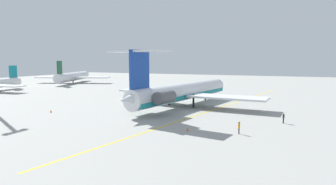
# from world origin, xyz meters

# --- Properties ---
(ground) EXTENTS (281.95, 281.95, 0.00)m
(ground) POSITION_xyz_m (0.00, 0.00, 0.00)
(ground) COLOR #9E9E99
(main_jetliner) EXTENTS (42.57, 37.81, 12.43)m
(main_jetliner) POSITION_xyz_m (0.01, 5.00, 3.39)
(main_jetliner) COLOR silver
(main_jetliner) RESTS_ON ground
(airliner_mid_right) EXTENTS (33.28, 33.42, 10.22)m
(airliner_mid_right) POSITION_xyz_m (44.20, 75.02, 3.01)
(airliner_mid_right) COLOR silver
(airliner_mid_right) RESTS_ON ground
(ground_crew_near_nose) EXTENTS (0.39, 0.30, 1.80)m
(ground_crew_near_nose) POSITION_xyz_m (-9.89, -17.16, 1.14)
(ground_crew_near_nose) COLOR black
(ground_crew_near_nose) RESTS_ON ground
(ground_crew_near_tail) EXTENTS (0.41, 0.29, 1.81)m
(ground_crew_near_tail) POSITION_xyz_m (-20.00, -11.53, 1.15)
(ground_crew_near_tail) COLOR black
(ground_crew_near_tail) RESTS_ON ground
(ground_crew_portside) EXTENTS (0.43, 0.27, 1.69)m
(ground_crew_portside) POSITION_xyz_m (25.46, 17.31, 1.07)
(ground_crew_portside) COLOR black
(ground_crew_portside) RESTS_ON ground
(safety_cone_nose) EXTENTS (0.40, 0.40, 0.55)m
(safety_cone_nose) POSITION_xyz_m (-17.68, 26.55, 0.28)
(safety_cone_nose) COLOR #EA590F
(safety_cone_nose) RESTS_ON ground
(safety_cone_wingtip) EXTENTS (0.40, 0.40, 0.55)m
(safety_cone_wingtip) POSITION_xyz_m (-21.14, -4.09, 0.28)
(safety_cone_wingtip) COLOR #EA590F
(safety_cone_wingtip) RESTS_ON ground
(taxiway_centreline) EXTENTS (88.89, 17.17, 0.01)m
(taxiway_centreline) POSITION_xyz_m (1.19, -3.55, 0.00)
(taxiway_centreline) COLOR gold
(taxiway_centreline) RESTS_ON ground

